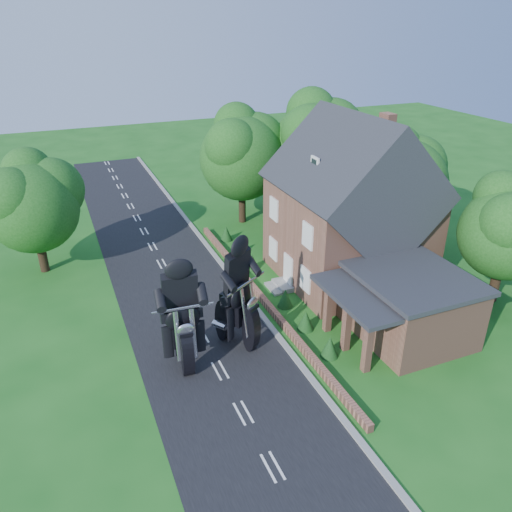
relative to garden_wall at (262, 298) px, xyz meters
name	(u,v)px	position (x,y,z in m)	size (l,w,h in m)	color
ground	(220,371)	(-4.30, -5.00, -0.20)	(120.00, 120.00, 0.00)	#195818
road	(220,370)	(-4.30, -5.00, -0.19)	(7.00, 80.00, 0.02)	black
kerb	(290,351)	(-0.65, -5.00, -0.14)	(0.30, 80.00, 0.12)	gray
garden_wall	(262,298)	(0.00, 0.00, 0.00)	(0.30, 22.00, 0.40)	#9A644E
house	(350,211)	(6.19, 1.00, 4.14)	(9.54, 8.64, 10.24)	#9A644E
annex	(407,304)	(5.57, -5.80, 1.57)	(7.05, 5.94, 3.44)	#9A644E
tree_annex_side	(512,224)	(12.83, -4.90, 4.49)	(5.64, 5.20, 7.48)	black
tree_house_right	(408,175)	(12.35, 3.62, 4.99)	(6.51, 6.00, 8.40)	black
tree_behind_house	(322,139)	(9.88, 11.14, 6.03)	(7.81, 7.20, 10.08)	black
tree_behind_left	(246,150)	(3.86, 12.13, 5.53)	(6.94, 6.40, 9.16)	black
tree_far_road	(37,199)	(-11.16, 9.11, 4.64)	(6.08, 5.60, 7.84)	black
shrub_a	(330,347)	(1.00, -6.00, 0.35)	(0.90, 0.90, 1.10)	#123914
shrub_b	(306,320)	(1.00, -3.50, 0.35)	(0.90, 0.90, 1.10)	#123914
shrub_c	(285,298)	(1.00, -1.00, 0.35)	(0.90, 0.90, 1.10)	#123914
shrub_d	(252,262)	(1.00, 4.00, 0.35)	(0.90, 0.90, 1.10)	#123914
shrub_e	(238,247)	(1.00, 6.50, 0.35)	(0.90, 0.90, 1.10)	#123914
shrub_f	(226,233)	(1.00, 9.00, 0.35)	(0.90, 0.90, 1.10)	#123914
motorcycle_lead	(238,329)	(-2.76, -3.32, 0.70)	(0.49, 1.94, 1.80)	black
motorcycle_follow	(184,350)	(-5.68, -3.96, 0.66)	(0.47, 1.84, 1.72)	black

